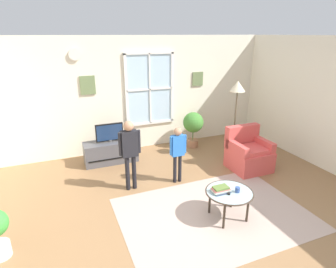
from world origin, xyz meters
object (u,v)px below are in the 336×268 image
Objects in this scene: television at (109,132)px; book_stack at (221,189)px; cup at (237,190)px; floor_lamp at (237,94)px; potted_plant_by_window at (193,124)px; armchair at (248,154)px; coffee_table at (229,193)px; person_black_shirt at (130,148)px; remote_near_books at (228,192)px; tv_stand at (111,152)px; person_blue_shirt at (178,149)px.

television is 2.11× the size of book_stack.
television is at bearing 116.61° from cup.
floor_lamp is (1.46, 1.79, 0.98)m from book_stack.
cup is 0.09× the size of potted_plant_by_window.
armchair is 1.84m from coffee_table.
cup is (0.10, -0.05, 0.07)m from coffee_table.
coffee_table is at bearing -50.28° from person_black_shirt.
coffee_table is 0.56× the size of person_black_shirt.
armchair is 1.90m from book_stack.
tv_stand is at bearing 114.52° from remote_near_books.
person_blue_shirt is (-0.37, 1.35, 0.19)m from cup.
potted_plant_by_window is at bearing 3.27° from tv_stand.
potted_plant_by_window is at bearing 73.78° from coffee_table.
cup is at bearing -15.41° from remote_near_books.
armchair is at bearing 43.52° from remote_near_books.
book_stack is (1.13, -2.61, -0.20)m from television.
cup is (0.23, -0.10, 0.00)m from book_stack.
coffee_table is at bearing 23.43° from remote_near_books.
book_stack is (-0.12, 0.05, 0.07)m from coffee_table.
remote_near_books is (-0.03, -0.01, 0.04)m from coffee_table.
floor_lamp reaches higher than potted_plant_by_window.
floor_lamp reaches higher than person_blue_shirt.
person_black_shirt is 0.74× the size of floor_lamp.
person_blue_shirt reaches higher than armchair.
person_black_shirt is at bearing -144.40° from potted_plant_by_window.
book_stack reaches higher than remote_near_books.
armchair reaches higher than tv_stand.
remote_near_books is 1.82m from person_black_shirt.
tv_stand is 1.41m from person_black_shirt.
person_blue_shirt reaches higher than coffee_table.
television is at bearing -90.00° from tv_stand.
cup reaches higher than remote_near_books.
person_blue_shirt is at bearing -5.06° from person_black_shirt.
television reaches higher than remote_near_books.
potted_plant_by_window reaches higher than tv_stand.
coffee_table is (-1.32, -1.27, 0.09)m from armchair.
potted_plant_by_window is (0.84, 2.79, 0.12)m from remote_near_books.
armchair is 1.63m from person_blue_shirt.
book_stack is at bearing -83.34° from person_blue_shirt.
armchair is at bearing -1.04° from person_blue_shirt.
book_stack is (1.13, -2.61, 0.25)m from tv_stand.
remote_near_books is at bearing -106.76° from potted_plant_by_window.
armchair is at bearing 40.26° from book_stack.
cup is (1.36, -2.71, 0.25)m from tv_stand.
armchair reaches higher than cup.
cup is 0.58× the size of remote_near_books.
television is at bearing 162.57° from floor_lamp.
potted_plant_by_window is 0.51× the size of floor_lamp.
television is 4.16× the size of remote_near_books.
cup is 1.42m from person_blue_shirt.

